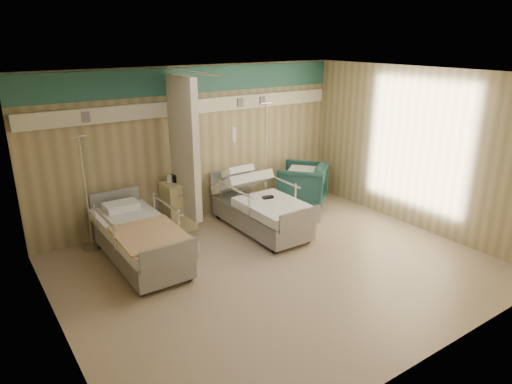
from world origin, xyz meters
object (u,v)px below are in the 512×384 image
(visitor_armchair, at_px, (303,184))
(bed_right, at_px, (261,213))
(bedside_cabinet, at_px, (179,206))
(iv_stand_left, at_px, (90,227))
(bed_left, at_px, (141,244))
(iv_stand_right, at_px, (266,187))

(visitor_armchair, bearing_deg, bed_right, -17.43)
(bed_right, height_order, bedside_cabinet, bedside_cabinet)
(bedside_cabinet, height_order, iv_stand_left, iv_stand_left)
(bed_right, height_order, iv_stand_left, iv_stand_left)
(bed_right, relative_size, iv_stand_left, 1.16)
(bed_left, xyz_separation_m, iv_stand_left, (-0.48, 0.93, 0.07))
(visitor_armchair, distance_m, iv_stand_left, 4.15)
(bed_right, distance_m, iv_stand_right, 1.11)
(bed_left, bearing_deg, bedside_cabinet, 40.60)
(bed_right, bearing_deg, visitor_armchair, 22.40)
(bedside_cabinet, xyz_separation_m, iv_stand_left, (-1.53, 0.03, -0.04))
(bed_right, relative_size, bedside_cabinet, 2.54)
(visitor_armchair, bearing_deg, bedside_cabinet, -46.39)
(bed_left, distance_m, iv_stand_left, 1.05)
(bed_left, xyz_separation_m, visitor_armchair, (3.66, 0.60, 0.11))
(bed_left, height_order, iv_stand_left, iv_stand_left)
(iv_stand_right, bearing_deg, bed_left, -163.92)
(iv_stand_left, bearing_deg, bed_right, -19.10)
(bed_right, bearing_deg, iv_stand_right, 49.72)
(bed_left, distance_m, iv_stand_right, 3.03)
(visitor_armchair, xyz_separation_m, iv_stand_right, (-0.74, 0.24, 0.01))
(bedside_cabinet, relative_size, visitor_armchair, 0.92)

